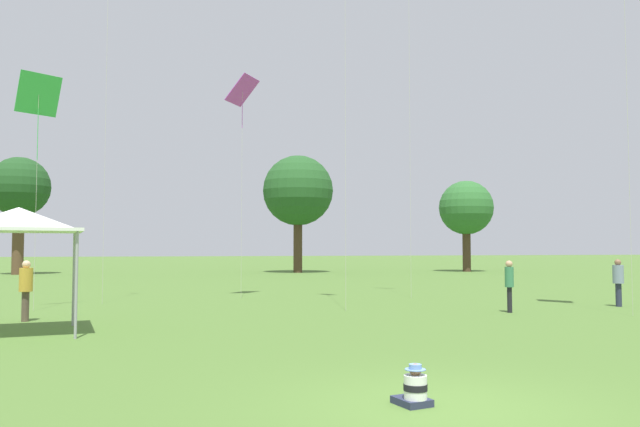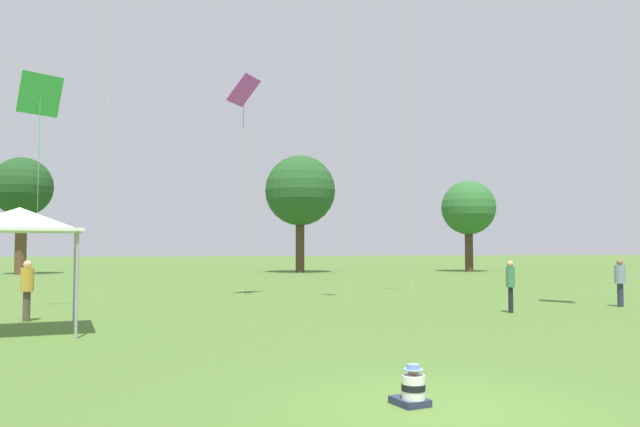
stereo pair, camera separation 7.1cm
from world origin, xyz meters
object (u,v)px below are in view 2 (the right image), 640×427
person_standing_0 (620,279)px  distant_tree_1 (300,191)px  kite_7 (244,93)px  person_standing_2 (510,281)px  person_standing_1 (27,285)px  seated_toddler (412,389)px  kite_1 (40,97)px  canopy_tent (19,220)px  distant_tree_0 (22,189)px  distant_tree_2 (468,208)px

person_standing_0 → distant_tree_1: bearing=81.8°
kite_7 → person_standing_2: bearing=124.5°
person_standing_1 → seated_toddler: bearing=-71.8°
person_standing_1 → kite_1: 7.23m
canopy_tent → distant_tree_0: bearing=101.4°
distant_tree_1 → kite_1: bearing=-118.2°
distant_tree_0 → kite_1: bearing=-77.7°
person_standing_0 → kite_1: (-20.79, 3.75, 6.46)m
seated_toddler → kite_1: bearing=103.8°
person_standing_2 → seated_toddler: bearing=143.0°
person_standing_1 → distant_tree_0: size_ratio=0.19×
distant_tree_2 → kite_1: bearing=-138.1°
seated_toddler → person_standing_1: 14.12m
kite_1 → kite_7: kite_7 is taller
person_standing_1 → person_standing_2: size_ratio=1.03×
seated_toddler → distant_tree_1: (8.29, 45.04, 6.90)m
person_standing_1 → kite_7: size_ratio=0.19×
kite_1 → distant_tree_2: bearing=-126.4°
kite_7 → distant_tree_0: (-14.55, 28.10, -1.99)m
distant_tree_1 → person_standing_0: bearing=-81.8°
seated_toddler → distant_tree_1: distant_tree_1 is taller
person_standing_1 → person_standing_2: 15.38m
person_standing_1 → person_standing_2: bearing=-18.0°
person_standing_2 → distant_tree_0: bearing=31.8°
canopy_tent → distant_tree_1: bearing=67.0°
kite_1 → seated_toddler: bearing=128.2°
person_standing_0 → distant_tree_0: 45.32m
person_standing_0 → person_standing_2: size_ratio=1.00×
kite_1 → person_standing_0: bearing=-178.5°
person_standing_2 → distant_tree_2: 36.67m
distant_tree_1 → distant_tree_2: size_ratio=1.24×
person_standing_2 → kite_1: (-15.68, 4.65, 6.43)m
person_standing_1 → distant_tree_2: bearing=32.4°
person_standing_2 → canopy_tent: bearing=95.9°
seated_toddler → distant_tree_1: bearing=66.9°
seated_toddler → person_standing_2: person_standing_2 is taller
person_standing_0 → canopy_tent: size_ratio=0.51×
seated_toddler → kite_7: bearing=77.4°
person_standing_0 → canopy_tent: 20.32m
kite_1 → kite_7: bearing=-143.6°
canopy_tent → kite_1: bearing=96.5°
kite_7 → distant_tree_1: 27.51m
seated_toddler → canopy_tent: 11.78m
canopy_tent → distant_tree_2: bearing=48.3°
kite_7 → distant_tree_1: (8.29, 26.16, -1.85)m
distant_tree_0 → kite_7: bearing=-62.6°
canopy_tent → kite_1: 7.78m
person_standing_1 → kite_7: (7.29, 6.82, 7.90)m
seated_toddler → kite_7: kite_7 is taller
person_standing_2 → canopy_tent: (-14.98, -1.57, 1.82)m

